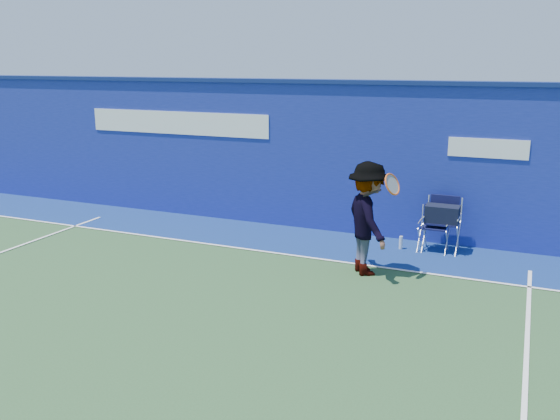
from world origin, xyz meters
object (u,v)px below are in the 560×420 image
at_px(directors_chair_left, 433,236).
at_px(directors_chair_right, 442,229).
at_px(water_bottle, 401,243).
at_px(tennis_player, 368,218).

xyz_separation_m(directors_chair_left, directors_chair_right, (0.13, 0.05, 0.14)).
relative_size(water_bottle, tennis_player, 0.14).
height_order(directors_chair_left, directors_chair_right, directors_chair_right).
distance_m(directors_chair_right, tennis_player, 2.01).
bearing_deg(directors_chair_left, water_bottle, -166.39).
bearing_deg(directors_chair_left, tennis_player, -117.02).
xyz_separation_m(water_bottle, tennis_player, (-0.27, -1.50, 0.81)).
distance_m(directors_chair_left, directors_chair_right, 0.20).
bearing_deg(water_bottle, directors_chair_right, 15.01).
bearing_deg(water_bottle, directors_chair_left, 13.61).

